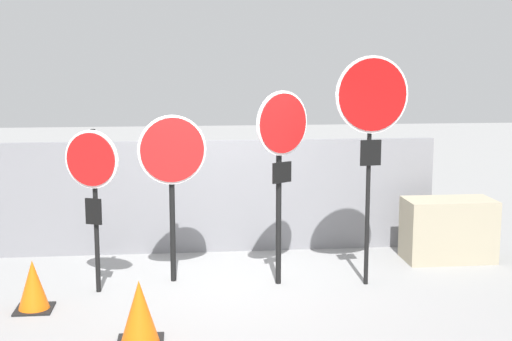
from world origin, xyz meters
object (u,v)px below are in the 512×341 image
(stop_sign_2, at_px, (282,145))
(storage_crate, at_px, (448,230))
(stop_sign_1, at_px, (172,162))
(stop_sign_0, at_px, (92,174))
(stop_sign_3, at_px, (372,111))
(traffic_cone_1, at_px, (33,286))
(traffic_cone_0, at_px, (140,312))

(stop_sign_2, height_order, storage_crate, stop_sign_2)
(stop_sign_1, bearing_deg, storage_crate, -3.72)
(stop_sign_0, bearing_deg, stop_sign_3, 21.93)
(storage_crate, bearing_deg, traffic_cone_1, -164.94)
(stop_sign_0, relative_size, traffic_cone_1, 3.43)
(traffic_cone_0, relative_size, storage_crate, 0.53)
(stop_sign_0, distance_m, traffic_cone_0, 2.01)
(stop_sign_1, distance_m, stop_sign_3, 2.45)
(traffic_cone_0, distance_m, traffic_cone_1, 1.61)
(stop_sign_1, height_order, stop_sign_3, stop_sign_3)
(traffic_cone_1, bearing_deg, stop_sign_0, 39.40)
(stop_sign_0, relative_size, stop_sign_1, 0.94)
(stop_sign_3, distance_m, traffic_cone_0, 3.55)
(stop_sign_2, distance_m, stop_sign_3, 1.13)
(stop_sign_3, height_order, traffic_cone_0, stop_sign_3)
(stop_sign_3, bearing_deg, storage_crate, 26.03)
(stop_sign_0, bearing_deg, stop_sign_2, 25.18)
(storage_crate, bearing_deg, traffic_cone_0, -148.49)
(stop_sign_2, relative_size, traffic_cone_1, 4.18)
(stop_sign_0, bearing_deg, storage_crate, 33.87)
(stop_sign_1, height_order, storage_crate, stop_sign_1)
(stop_sign_0, height_order, traffic_cone_0, stop_sign_0)
(stop_sign_2, xyz_separation_m, traffic_cone_0, (-1.61, -1.65, -1.40))
(traffic_cone_1, bearing_deg, stop_sign_2, 11.96)
(stop_sign_1, height_order, stop_sign_2, stop_sign_2)
(stop_sign_3, xyz_separation_m, traffic_cone_0, (-2.65, -1.51, -1.81))
(stop_sign_2, height_order, traffic_cone_0, stop_sign_2)
(stop_sign_3, bearing_deg, traffic_cone_1, 177.95)
(traffic_cone_1, xyz_separation_m, storage_crate, (5.23, 1.41, 0.15))
(stop_sign_0, xyz_separation_m, storage_crate, (4.62, 0.90, -1.00))
(stop_sign_3, bearing_deg, stop_sign_1, 162.29)
(stop_sign_0, height_order, stop_sign_2, stop_sign_2)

